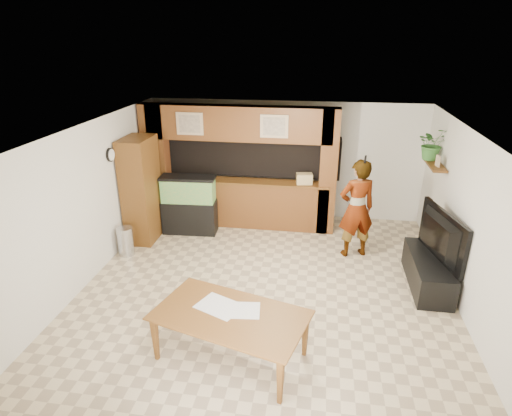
% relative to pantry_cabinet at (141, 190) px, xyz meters
% --- Properties ---
extents(floor, '(6.50, 6.50, 0.00)m').
position_rel_pantry_cabinet_xyz_m(floor, '(2.70, -1.54, -1.05)').
color(floor, '#C7B28A').
rests_on(floor, ground).
extents(ceiling, '(6.50, 6.50, 0.00)m').
position_rel_pantry_cabinet_xyz_m(ceiling, '(2.70, -1.54, 1.55)').
color(ceiling, white).
rests_on(ceiling, wall_back).
extents(wall_back, '(6.00, 0.00, 6.00)m').
position_rel_pantry_cabinet_xyz_m(wall_back, '(2.70, 1.71, 0.25)').
color(wall_back, silver).
rests_on(wall_back, floor).
extents(wall_left, '(0.00, 6.50, 6.50)m').
position_rel_pantry_cabinet_xyz_m(wall_left, '(-0.30, -1.54, 0.25)').
color(wall_left, silver).
rests_on(wall_left, floor).
extents(wall_right, '(0.00, 6.50, 6.50)m').
position_rel_pantry_cabinet_xyz_m(wall_right, '(5.70, -1.54, 0.25)').
color(wall_right, silver).
rests_on(wall_right, floor).
extents(partition, '(4.20, 0.99, 2.60)m').
position_rel_pantry_cabinet_xyz_m(partition, '(1.75, 1.09, 0.26)').
color(partition, brown).
rests_on(partition, floor).
extents(wall_clock, '(0.05, 0.25, 0.25)m').
position_rel_pantry_cabinet_xyz_m(wall_clock, '(-0.27, -0.54, 0.85)').
color(wall_clock, black).
rests_on(wall_clock, wall_left).
extents(wall_shelf, '(0.25, 0.90, 0.04)m').
position_rel_pantry_cabinet_xyz_m(wall_shelf, '(5.55, 0.41, 0.65)').
color(wall_shelf, brown).
rests_on(wall_shelf, wall_right).
extents(pantry_cabinet, '(0.52, 0.86, 2.10)m').
position_rel_pantry_cabinet_xyz_m(pantry_cabinet, '(0.00, 0.00, 0.00)').
color(pantry_cabinet, brown).
rests_on(pantry_cabinet, floor).
extents(trash_can, '(0.30, 0.30, 0.55)m').
position_rel_pantry_cabinet_xyz_m(trash_can, '(-0.09, -0.74, -0.77)').
color(trash_can, '#B2B2B7').
rests_on(trash_can, floor).
extents(aquarium, '(1.12, 0.42, 1.24)m').
position_rel_pantry_cabinet_xyz_m(aquarium, '(0.83, 0.41, -0.44)').
color(aquarium, black).
rests_on(aquarium, floor).
extents(tv_stand, '(0.56, 1.53, 0.51)m').
position_rel_pantry_cabinet_xyz_m(tv_stand, '(5.35, -0.99, -0.79)').
color(tv_stand, black).
rests_on(tv_stand, floor).
extents(television, '(0.51, 1.42, 0.81)m').
position_rel_pantry_cabinet_xyz_m(television, '(5.35, -0.99, -0.13)').
color(television, black).
rests_on(television, tv_stand).
extents(photo_frame, '(0.05, 0.15, 0.20)m').
position_rel_pantry_cabinet_xyz_m(photo_frame, '(5.55, 0.24, 0.77)').
color(photo_frame, tan).
rests_on(photo_frame, wall_shelf).
extents(potted_plant, '(0.69, 0.65, 0.61)m').
position_rel_pantry_cabinet_xyz_m(potted_plant, '(5.52, 0.69, 0.98)').
color(potted_plant, '#326B2A').
rests_on(potted_plant, wall_shelf).
extents(person, '(0.80, 0.66, 1.88)m').
position_rel_pantry_cabinet_xyz_m(person, '(4.19, -0.08, -0.11)').
color(person, '#A07F58').
rests_on(person, floor).
extents(microphone, '(0.04, 0.10, 0.16)m').
position_rel_pantry_cabinet_xyz_m(microphone, '(4.24, -0.24, 0.88)').
color(microphone, black).
rests_on(microphone, person).
extents(dining_table, '(2.12, 1.54, 0.67)m').
position_rel_pantry_cabinet_xyz_m(dining_table, '(2.46, -3.22, -0.71)').
color(dining_table, brown).
rests_on(dining_table, floor).
extents(newspaper_a, '(0.52, 0.41, 0.01)m').
position_rel_pantry_cabinet_xyz_m(newspaper_a, '(2.58, -3.09, -0.38)').
color(newspaper_a, silver).
rests_on(newspaper_a, dining_table).
extents(newspaper_b, '(0.67, 0.59, 0.01)m').
position_rel_pantry_cabinet_xyz_m(newspaper_b, '(2.29, -3.04, -0.37)').
color(newspaper_b, silver).
rests_on(newspaper_b, dining_table).
extents(counter_box, '(0.35, 0.27, 0.21)m').
position_rel_pantry_cabinet_xyz_m(counter_box, '(3.17, 0.91, 0.10)').
color(counter_box, tan).
rests_on(counter_box, partition).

